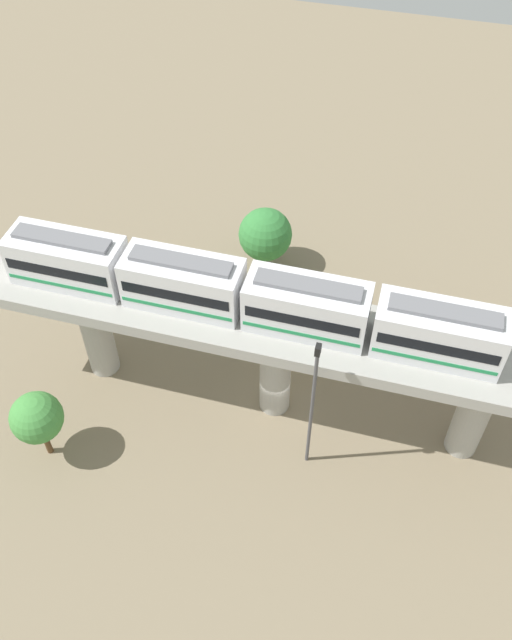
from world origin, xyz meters
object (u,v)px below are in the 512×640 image
(train, at_px, (244,295))
(tree_mid_lot, at_px, (37,418))
(parked_car_red, at_px, (433,348))
(tree_near_viaduct, at_px, (265,235))
(signal_post, at_px, (312,403))
(parked_car_yellow, at_px, (312,333))

(train, height_order, tree_mid_lot, train)
(train, distance_m, parked_car_red, 15.66)
(tree_mid_lot, bearing_deg, tree_near_viaduct, -23.34)
(tree_near_viaduct, bearing_deg, train, -170.87)
(train, height_order, tree_near_viaduct, train)
(signal_post, bearing_deg, parked_car_yellow, 10.55)
(parked_car_yellow, distance_m, tree_mid_lot, 18.66)
(parked_car_yellow, height_order, tree_mid_lot, tree_mid_lot)
(train, bearing_deg, parked_car_red, -58.91)
(parked_car_red, distance_m, signal_post, 13.00)
(tree_near_viaduct, xyz_separation_m, tree_mid_lot, (-19.24, 8.30, 0.44))
(tree_mid_lot, bearing_deg, signal_post, -76.77)
(train, relative_size, tree_near_viaduct, 5.41)
(parked_car_red, xyz_separation_m, tree_near_viaduct, (5.59, 13.13, 2.35))
(tree_mid_lot, bearing_deg, parked_car_yellow, -46.17)
(train, height_order, parked_car_yellow, train)
(tree_near_viaduct, xyz_separation_m, signal_post, (-15.71, -6.73, 2.69))
(parked_car_red, xyz_separation_m, parked_car_yellow, (-0.88, 8.12, 0.00))
(parked_car_red, relative_size, signal_post, 0.43)
(parked_car_yellow, bearing_deg, tree_mid_lot, 145.92)
(train, xyz_separation_m, tree_mid_lot, (-6.93, 10.28, -5.91))
(train, distance_m, signal_post, 6.90)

